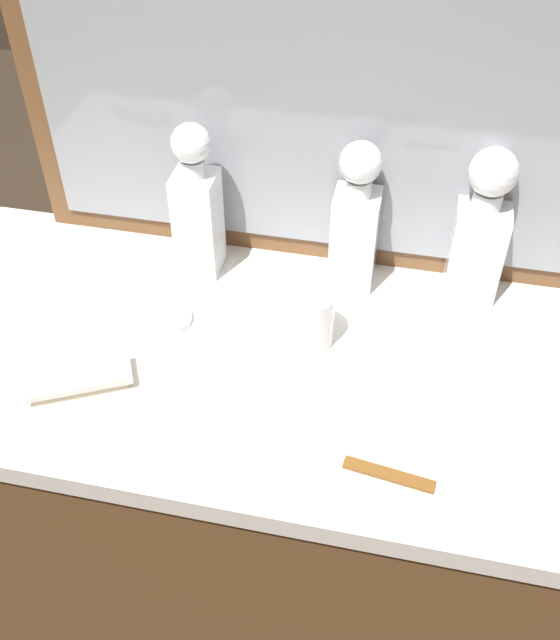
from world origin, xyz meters
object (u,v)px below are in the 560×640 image
at_px(crystal_decanter_far_right, 479,238).
at_px(tortoiseshell_comb, 389,475).
at_px(crystal_decanter_center, 198,215).
at_px(silver_brush_rear, 79,380).
at_px(porcelain_dish, 169,318).
at_px(crystal_tumbler_right, 310,320).
at_px(crystal_decanter_front, 355,229).

distance_m(crystal_decanter_far_right, tortoiseshell_comb, 0.46).
height_order(crystal_decanter_center, silver_brush_rear, crystal_decanter_center).
distance_m(crystal_decanter_far_right, porcelain_dish, 0.55).
bearing_deg(porcelain_dish, crystal_tumbler_right, 0.82).
bearing_deg(crystal_decanter_far_right, crystal_decanter_front, -175.29).
height_order(crystal_decanter_far_right, silver_brush_rear, crystal_decanter_far_right).
relative_size(silver_brush_rear, tortoiseshell_comb, 1.32).
distance_m(crystal_decanter_center, crystal_tumbler_right, 0.28).
xyz_separation_m(porcelain_dish, tortoiseshell_comb, (0.40, -0.24, -0.00)).
relative_size(crystal_decanter_center, crystal_tumbler_right, 2.91).
xyz_separation_m(crystal_decanter_center, silver_brush_rear, (-0.10, -0.33, -0.10)).
relative_size(crystal_decanter_front, tortoiseshell_comb, 2.11).
relative_size(crystal_decanter_front, crystal_tumbler_right, 2.78).
relative_size(crystal_decanter_front, crystal_decanter_center, 0.96).
xyz_separation_m(crystal_tumbler_right, porcelain_dish, (-0.24, -0.00, -0.04)).
bearing_deg(silver_brush_rear, crystal_decanter_far_right, 31.83).
height_order(crystal_decanter_far_right, porcelain_dish, crystal_decanter_far_right).
xyz_separation_m(crystal_decanter_front, silver_brush_rear, (-0.38, -0.35, -0.10)).
relative_size(crystal_decanter_front, porcelain_dish, 3.58).
distance_m(crystal_decanter_front, silver_brush_rear, 0.52).
height_order(crystal_decanter_center, crystal_tumbler_right, crystal_decanter_center).
xyz_separation_m(crystal_decanter_center, tortoiseshell_comb, (0.39, -0.39, -0.11)).
relative_size(crystal_decanter_front, silver_brush_rear, 1.60).
relative_size(crystal_decanter_far_right, silver_brush_rear, 1.62).
xyz_separation_m(crystal_decanter_center, porcelain_dish, (-0.01, -0.15, -0.11)).
height_order(porcelain_dish, tortoiseshell_comb, porcelain_dish).
bearing_deg(crystal_tumbler_right, crystal_decanter_far_right, 36.76).
bearing_deg(crystal_decanter_center, crystal_decanter_far_right, 4.73).
relative_size(crystal_decanter_center, silver_brush_rear, 1.68).
height_order(crystal_tumbler_right, tortoiseshell_comb, crystal_tumbler_right).
relative_size(crystal_decanter_far_right, porcelain_dish, 3.62).
distance_m(crystal_decanter_center, tortoiseshell_comb, 0.56).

